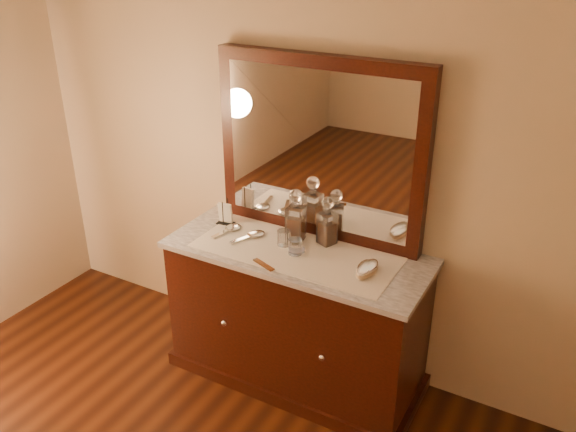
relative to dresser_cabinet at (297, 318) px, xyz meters
The scene contains 18 objects.
dresser_cabinet is the anchor object (origin of this frame).
dresser_plinth 0.37m from the dresser_cabinet, ahead, with size 1.46×0.59×0.08m, color black.
knob_left 0.42m from the dresser_cabinet, 136.47° to the right, with size 0.04×0.04×0.04m, color silver.
knob_right 0.42m from the dresser_cabinet, 43.53° to the right, with size 0.04×0.04×0.04m, color silver.
marble_top 0.42m from the dresser_cabinet, ahead, with size 1.44×0.59×0.03m, color white.
mirror_frame 0.97m from the dresser_cabinet, 90.00° to the left, with size 1.20×0.08×1.00m, color black.
mirror_glass 0.96m from the dresser_cabinet, 90.00° to the left, with size 1.06×0.01×0.86m, color white.
lace_runner 0.44m from the dresser_cabinet, 90.00° to the right, with size 1.10×0.45×0.00m, color white.
pin_dish 0.45m from the dresser_cabinet, 37.94° to the right, with size 0.08×0.08×0.01m, color white.
comb 0.51m from the dresser_cabinet, 108.21° to the right, with size 0.15×0.03×0.01m, color brown.
napkin_rack 0.73m from the dresser_cabinet, behind, with size 0.11×0.07×0.15m.
decanter_left 0.57m from the dresser_cabinet, 122.20° to the left, with size 0.10×0.10×0.30m.
decanter_right 0.58m from the dresser_cabinet, 55.12° to the left, with size 0.11×0.11×0.28m.
brush_near 0.62m from the dresser_cabinet, ahead, with size 0.10×0.18×0.05m.
brush_far 0.63m from the dresser_cabinet, ahead, with size 0.08×0.17×0.04m.
hand_mirror_outer 0.63m from the dresser_cabinet, behind, with size 0.10×0.22×0.02m.
hand_mirror_inner 0.54m from the dresser_cabinet, behind, with size 0.14×0.23×0.02m.
tumblers 0.49m from the dresser_cabinet, 167.64° to the right, with size 0.18×0.13×0.08m.
Camera 1 is at (1.31, -0.49, 2.40)m, focal length 36.82 mm.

